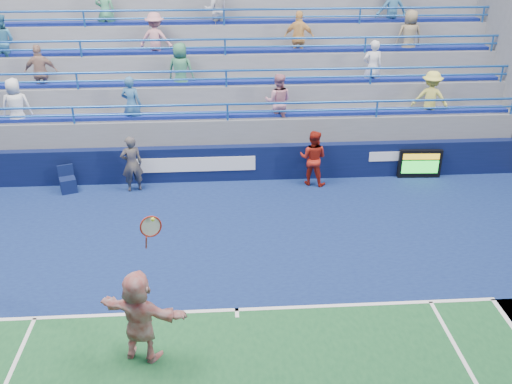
{
  "coord_description": "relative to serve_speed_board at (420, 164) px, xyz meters",
  "views": [
    {
      "loc": [
        -0.24,
        -9.53,
        7.4
      ],
      "look_at": [
        0.57,
        2.5,
        1.5
      ],
      "focal_mm": 40.0,
      "sensor_mm": 36.0,
      "label": 1
    }
  ],
  "objects": [
    {
      "name": "ball_girl",
      "position": [
        -3.38,
        -0.24,
        0.39
      ],
      "size": [
        1.01,
        0.91,
        1.7
      ],
      "primitive_type": "imported",
      "rotation": [
        0.0,
        0.0,
        2.75
      ],
      "color": "#A41F12",
      "rests_on": "ground"
    },
    {
      "name": "judge_chair",
      "position": [
        -10.62,
        -0.29,
        -0.21
      ],
      "size": [
        0.57,
        0.58,
        0.79
      ],
      "color": "#0D1740",
      "rests_on": "ground"
    },
    {
      "name": "tennis_player",
      "position": [
        -7.65,
        -7.49,
        0.46
      ],
      "size": [
        1.78,
        1.1,
        2.95
      ],
      "color": "white",
      "rests_on": "ground"
    },
    {
      "name": "sponsor_wall",
      "position": [
        -5.88,
        0.25,
        0.09
      ],
      "size": [
        18.0,
        0.32,
        1.1
      ],
      "color": "#091336",
      "rests_on": "ground"
    },
    {
      "name": "ground",
      "position": [
        -5.88,
        -6.25,
        -0.46
      ],
      "size": [
        120.0,
        120.0,
        0.0
      ],
      "primitive_type": "plane",
      "color": "#333538"
    },
    {
      "name": "serve_speed_board",
      "position": [
        0.0,
        0.0,
        0.0
      ],
      "size": [
        1.33,
        0.2,
        0.91
      ],
      "color": "black",
      "rests_on": "ground"
    },
    {
      "name": "line_judge",
      "position": [
        -8.71,
        -0.35,
        0.39
      ],
      "size": [
        0.71,
        0.57,
        1.71
      ],
      "primitive_type": "imported",
      "rotation": [
        0.0,
        0.0,
        3.44
      ],
      "color": "#121533",
      "rests_on": "ground"
    },
    {
      "name": "bleacher_stand",
      "position": [
        -5.88,
        4.02,
        1.09
      ],
      "size": [
        18.0,
        5.62,
        6.13
      ],
      "color": "slate",
      "rests_on": "ground"
    }
  ]
}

